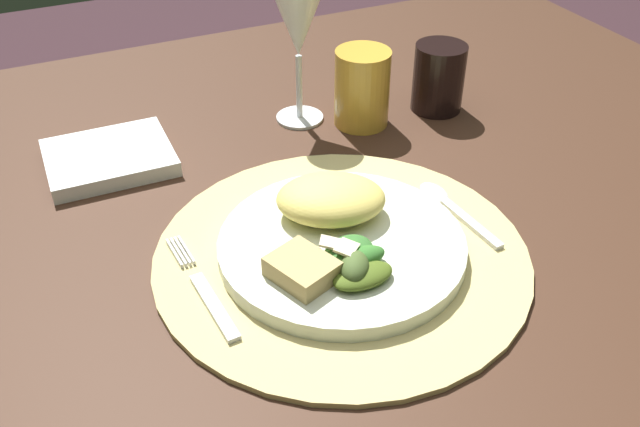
% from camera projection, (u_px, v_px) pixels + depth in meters
% --- Properties ---
extents(dining_table, '(1.29, 1.07, 0.74)m').
position_uv_depth(dining_table, '(331.00, 285.00, 0.80)').
color(dining_table, '#3D2518').
rests_on(dining_table, ground).
extents(placemat, '(0.37, 0.37, 0.01)m').
position_uv_depth(placemat, '(342.00, 255.00, 0.69)').
color(placemat, tan).
rests_on(placemat, dining_table).
extents(dinner_plate, '(0.24, 0.24, 0.02)m').
position_uv_depth(dinner_plate, '(342.00, 246.00, 0.68)').
color(dinner_plate, silver).
rests_on(dinner_plate, placemat).
extents(pasta_serving, '(0.13, 0.12, 0.04)m').
position_uv_depth(pasta_serving, '(331.00, 199.00, 0.70)').
color(pasta_serving, '#E8D164').
rests_on(pasta_serving, dinner_plate).
extents(salad_greens, '(0.07, 0.08, 0.02)m').
position_uv_depth(salad_greens, '(353.00, 262.00, 0.63)').
color(salad_greens, '#33682B').
rests_on(salad_greens, dinner_plate).
extents(bread_piece, '(0.06, 0.07, 0.02)m').
position_uv_depth(bread_piece, '(302.00, 269.00, 0.62)').
color(bread_piece, tan).
rests_on(bread_piece, dinner_plate).
extents(fork, '(0.02, 0.16, 0.00)m').
position_uv_depth(fork, '(204.00, 289.00, 0.64)').
color(fork, silver).
rests_on(fork, placemat).
extents(spoon, '(0.03, 0.13, 0.01)m').
position_uv_depth(spoon, '(446.00, 203.00, 0.75)').
color(spoon, silver).
rests_on(spoon, placemat).
extents(napkin, '(0.14, 0.12, 0.02)m').
position_uv_depth(napkin, '(109.00, 158.00, 0.82)').
color(napkin, white).
rests_on(napkin, dining_table).
extents(wine_glass, '(0.07, 0.07, 0.18)m').
position_uv_depth(wine_glass, '(298.00, 24.00, 0.84)').
color(wine_glass, silver).
rests_on(wine_glass, dining_table).
extents(amber_tumbler, '(0.07, 0.07, 0.10)m').
position_uv_depth(amber_tumbler, '(362.00, 88.00, 0.88)').
color(amber_tumbler, gold).
rests_on(amber_tumbler, dining_table).
extents(dark_tumbler, '(0.07, 0.07, 0.09)m').
position_uv_depth(dark_tumbler, '(439.00, 78.00, 0.91)').
color(dark_tumbler, black).
rests_on(dark_tumbler, dining_table).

